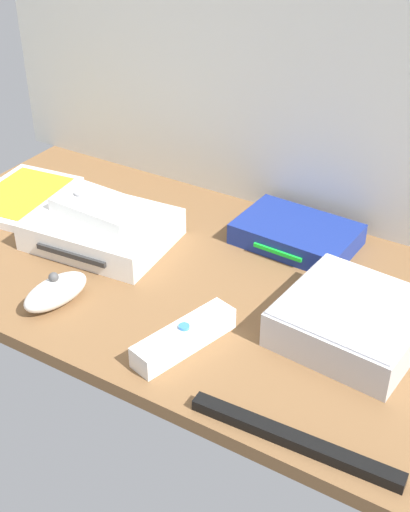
{
  "coord_description": "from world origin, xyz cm",
  "views": [
    {
      "loc": [
        41.99,
        -69.23,
        57.18
      ],
      "look_at": [
        0.0,
        0.0,
        4.0
      ],
      "focal_mm": 48.22,
      "sensor_mm": 36.0,
      "label": 1
    }
  ],
  "objects_px": {
    "game_case": "(21,196)",
    "network_router": "(297,234)",
    "remote_classic_pad": "(100,207)",
    "mini_computer": "(353,320)",
    "game_console": "(102,229)",
    "sensor_bar": "(294,440)",
    "remote_nunchuk": "(56,292)",
    "remote_wand": "(184,337)"
  },
  "relations": [
    {
      "from": "game_case",
      "to": "remote_nunchuk",
      "type": "xyz_separation_m",
      "value": [
        0.25,
        -0.19,
        0.01
      ]
    },
    {
      "from": "mini_computer",
      "to": "sensor_bar",
      "type": "distance_m",
      "value": 0.2
    },
    {
      "from": "game_case",
      "to": "remote_classic_pad",
      "type": "bearing_deg",
      "value": -13.78
    },
    {
      "from": "game_console",
      "to": "remote_wand",
      "type": "distance_m",
      "value": 0.28
    },
    {
      "from": "game_console",
      "to": "remote_nunchuk",
      "type": "bearing_deg",
      "value": -78.51
    },
    {
      "from": "remote_wand",
      "to": "sensor_bar",
      "type": "xyz_separation_m",
      "value": [
        0.19,
        -0.07,
        -0.01
      ]
    },
    {
      "from": "network_router",
      "to": "remote_classic_pad",
      "type": "xyz_separation_m",
      "value": [
        -0.27,
        -0.14,
        0.04
      ]
    },
    {
      "from": "network_router",
      "to": "remote_classic_pad",
      "type": "distance_m",
      "value": 0.31
    },
    {
      "from": "sensor_bar",
      "to": "remote_classic_pad",
      "type": "bearing_deg",
      "value": 149.95
    },
    {
      "from": "remote_nunchuk",
      "to": "network_router",
      "type": "bearing_deg",
      "value": 66.65
    },
    {
      "from": "sensor_bar",
      "to": "mini_computer",
      "type": "bearing_deg",
      "value": 91.34
    },
    {
      "from": "mini_computer",
      "to": "sensor_bar",
      "type": "height_order",
      "value": "mini_computer"
    },
    {
      "from": "game_case",
      "to": "network_router",
      "type": "xyz_separation_m",
      "value": [
        0.47,
        0.12,
        0.01
      ]
    },
    {
      "from": "mini_computer",
      "to": "game_case",
      "type": "relative_size",
      "value": 0.89
    },
    {
      "from": "remote_wand",
      "to": "network_router",
      "type": "bearing_deg",
      "value": 102.12
    },
    {
      "from": "mini_computer",
      "to": "sensor_bar",
      "type": "xyz_separation_m",
      "value": [
        0.01,
        -0.2,
        -0.02
      ]
    },
    {
      "from": "remote_nunchuk",
      "to": "remote_classic_pad",
      "type": "bearing_deg",
      "value": 119.33
    },
    {
      "from": "game_console",
      "to": "sensor_bar",
      "type": "height_order",
      "value": "game_console"
    },
    {
      "from": "remote_classic_pad",
      "to": "mini_computer",
      "type": "bearing_deg",
      "value": -0.93
    },
    {
      "from": "mini_computer",
      "to": "remote_nunchuk",
      "type": "bearing_deg",
      "value": -158.81
    },
    {
      "from": "remote_wand",
      "to": "sensor_bar",
      "type": "distance_m",
      "value": 0.2
    },
    {
      "from": "game_console",
      "to": "mini_computer",
      "type": "relative_size",
      "value": 1.21
    },
    {
      "from": "game_console",
      "to": "mini_computer",
      "type": "bearing_deg",
      "value": -7.21
    },
    {
      "from": "remote_wand",
      "to": "mini_computer",
      "type": "bearing_deg",
      "value": 52.07
    },
    {
      "from": "network_router",
      "to": "sensor_bar",
      "type": "xyz_separation_m",
      "value": [
        0.17,
        -0.37,
        -0.01
      ]
    },
    {
      "from": "remote_nunchuk",
      "to": "sensor_bar",
      "type": "xyz_separation_m",
      "value": [
        0.38,
        -0.06,
        -0.01
      ]
    },
    {
      "from": "game_case",
      "to": "sensor_bar",
      "type": "xyz_separation_m",
      "value": [
        0.63,
        -0.25,
        -0.0
      ]
    },
    {
      "from": "game_console",
      "to": "remote_classic_pad",
      "type": "distance_m",
      "value": 0.03
    },
    {
      "from": "game_case",
      "to": "sensor_bar",
      "type": "bearing_deg",
      "value": -28.96
    },
    {
      "from": "network_router",
      "to": "game_console",
      "type": "bearing_deg",
      "value": -147.38
    },
    {
      "from": "mini_computer",
      "to": "remote_classic_pad",
      "type": "xyz_separation_m",
      "value": [
        -0.43,
        0.03,
        0.03
      ]
    },
    {
      "from": "remote_classic_pad",
      "to": "sensor_bar",
      "type": "distance_m",
      "value": 0.5
    },
    {
      "from": "game_case",
      "to": "network_router",
      "type": "bearing_deg",
      "value": 6.81
    },
    {
      "from": "game_case",
      "to": "network_router",
      "type": "relative_size",
      "value": 1.11
    },
    {
      "from": "remote_wand",
      "to": "remote_classic_pad",
      "type": "distance_m",
      "value": 0.3
    },
    {
      "from": "game_console",
      "to": "remote_classic_pad",
      "type": "height_order",
      "value": "remote_classic_pad"
    },
    {
      "from": "remote_nunchuk",
      "to": "game_case",
      "type": "bearing_deg",
      "value": 153.84
    },
    {
      "from": "network_router",
      "to": "remote_wand",
      "type": "xyz_separation_m",
      "value": [
        -0.02,
        -0.3,
        -0.0
      ]
    },
    {
      "from": "game_case",
      "to": "sensor_bar",
      "type": "distance_m",
      "value": 0.68
    },
    {
      "from": "game_case",
      "to": "mini_computer",
      "type": "bearing_deg",
      "value": -11.94
    },
    {
      "from": "network_router",
      "to": "remote_wand",
      "type": "relative_size",
      "value": 1.22
    },
    {
      "from": "game_case",
      "to": "network_router",
      "type": "height_order",
      "value": "network_router"
    }
  ]
}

